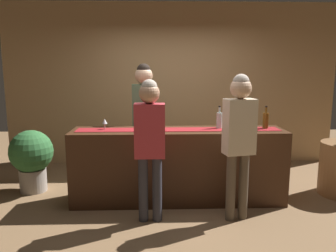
{
  "coord_description": "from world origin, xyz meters",
  "views": [
    {
      "loc": [
        -0.28,
        -4.27,
        1.77
      ],
      "look_at": [
        -0.13,
        0.0,
        1.02
      ],
      "focal_mm": 35.86,
      "sensor_mm": 36.0,
      "label": 1
    }
  ],
  "objects": [
    {
      "name": "wine_bottle_clear",
      "position": [
        0.55,
        0.08,
        1.08
      ],
      "size": [
        0.07,
        0.07,
        0.3
      ],
      "color": "#B2C6C1",
      "rests_on": "bar_counter"
    },
    {
      "name": "wine_bottle_green",
      "position": [
        1.0,
        0.03,
        1.08
      ],
      "size": [
        0.07,
        0.07,
        0.3
      ],
      "color": "#194723",
      "rests_on": "bar_counter"
    },
    {
      "name": "customer_sipping",
      "position": [
        0.65,
        -0.58,
        1.05
      ],
      "size": [
        0.37,
        0.26,
        1.7
      ],
      "rotation": [
        0.0,
        0.0,
        0.2
      ],
      "color": "brown",
      "rests_on": "ground"
    },
    {
      "name": "back_wall",
      "position": [
        0.0,
        1.9,
        1.45
      ],
      "size": [
        6.0,
        0.12,
        2.9
      ],
      "primitive_type": "cube",
      "color": "tan",
      "rests_on": "ground"
    },
    {
      "name": "wine_glass_mid_counter",
      "position": [
        -0.96,
        0.04,
        1.07
      ],
      "size": [
        0.07,
        0.07,
        0.14
      ],
      "color": "silver",
      "rests_on": "bar_counter"
    },
    {
      "name": "potted_plant_tall",
      "position": [
        -2.07,
        0.42,
        0.52
      ],
      "size": [
        0.61,
        0.61,
        0.89
      ],
      "color": "#9E9389",
      "rests_on": "ground"
    },
    {
      "name": "wine_glass_near_customer",
      "position": [
        -0.23,
        -0.01,
        1.07
      ],
      "size": [
        0.07,
        0.07,
        0.14
      ],
      "color": "silver",
      "rests_on": "bar_counter"
    },
    {
      "name": "customer_browsing",
      "position": [
        -0.36,
        -0.59,
        1.01
      ],
      "size": [
        0.34,
        0.23,
        1.64
      ],
      "rotation": [
        0.0,
        0.0,
        0.0
      ],
      "color": "#33333D",
      "rests_on": "ground"
    },
    {
      "name": "bartender",
      "position": [
        -0.46,
        0.58,
        1.15
      ],
      "size": [
        0.35,
        0.26,
        1.82
      ],
      "rotation": [
        0.0,
        0.0,
        3.18
      ],
      "color": "#26262B",
      "rests_on": "ground"
    },
    {
      "name": "ground_plane",
      "position": [
        0.0,
        0.0,
        0.0
      ],
      "size": [
        10.0,
        10.0,
        0.0
      ],
      "primitive_type": "plane",
      "color": "brown"
    },
    {
      "name": "counter_runner_cloth",
      "position": [
        0.0,
        0.0,
        0.97
      ],
      "size": [
        2.63,
        0.28,
        0.01
      ],
      "primitive_type": "cube",
      "color": "maroon",
      "rests_on": "bar_counter"
    },
    {
      "name": "wine_bottle_amber",
      "position": [
        1.15,
        0.04,
        1.08
      ],
      "size": [
        0.07,
        0.07,
        0.3
      ],
      "color": "brown",
      "rests_on": "bar_counter"
    },
    {
      "name": "bar_counter",
      "position": [
        0.0,
        0.0,
        0.48
      ],
      "size": [
        2.77,
        0.6,
        0.97
      ],
      "primitive_type": "cube",
      "color": "#3D2314",
      "rests_on": "ground"
    },
    {
      "name": "wine_glass_far_end",
      "position": [
        0.75,
        0.02,
        1.07
      ],
      "size": [
        0.07,
        0.07,
        0.14
      ],
      "color": "silver",
      "rests_on": "bar_counter"
    }
  ]
}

